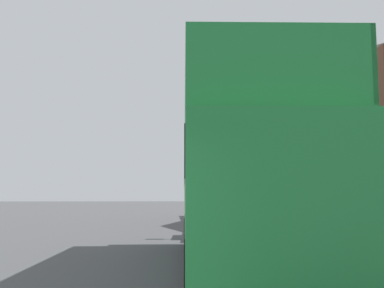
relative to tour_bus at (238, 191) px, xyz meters
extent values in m
plane|color=#4C4C4F|center=(-3.15, 14.83, -1.78)|extent=(144.00, 144.00, 0.00)
cube|color=#ADAAA3|center=(3.41, 11.83, -1.71)|extent=(3.36, 108.00, 0.14)
cube|color=brown|center=(8.09, 13.63, 1.42)|extent=(6.00, 21.52, 6.41)
pyramid|color=#473D38|center=(8.09, 13.63, 6.17)|extent=(6.00, 21.52, 3.08)
cube|color=#1E7A38|center=(0.00, -0.12, -0.27)|extent=(2.87, 10.43, 2.49)
cube|color=white|center=(-0.02, -0.64, -0.14)|extent=(2.72, 5.78, 0.45)
cube|color=black|center=(0.00, -0.12, 0.48)|extent=(2.87, 9.60, 0.70)
cube|color=#1E7A38|center=(0.00, -0.12, 1.03)|extent=(2.84, 9.60, 0.10)
cube|color=#1E7A38|center=(-1.22, -0.08, 1.62)|extent=(0.41, 9.51, 1.09)
cube|color=#1E7A38|center=(1.21, -0.17, 1.62)|extent=(0.41, 9.51, 1.09)
cube|color=#1E7A38|center=(-0.17, -4.84, 1.62)|extent=(2.50, 0.16, 1.09)
cube|color=#1E7A38|center=(0.14, 3.91, 1.62)|extent=(2.55, 1.54, 1.09)
cylinder|color=black|center=(-1.01, 3.12, -1.29)|extent=(0.32, 1.00, 0.99)
cylinder|color=black|center=(1.23, 3.04, -1.29)|extent=(0.32, 1.00, 0.99)
cylinder|color=black|center=(-1.23, -3.08, -1.29)|extent=(0.32, 1.00, 0.99)
cylinder|color=black|center=(1.01, -3.16, -1.29)|extent=(0.32, 1.00, 0.99)
cube|color=#9E9EA3|center=(0.60, 7.51, -1.25)|extent=(1.97, 4.35, 0.72)
cube|color=black|center=(0.60, 7.38, -0.63)|extent=(1.64, 2.12, 0.51)
cylinder|color=black|center=(-0.14, 8.87, -1.46)|extent=(0.23, 0.65, 0.64)
cylinder|color=black|center=(1.48, 8.78, -1.46)|extent=(0.23, 0.65, 0.64)
cylinder|color=black|center=(-0.27, 6.23, -1.46)|extent=(0.23, 0.65, 0.64)
cylinder|color=black|center=(1.34, 6.15, -1.46)|extent=(0.23, 0.65, 0.64)
cylinder|color=black|center=(2.33, -0.78, 0.27)|extent=(0.13, 0.13, 3.83)
cylinder|color=silver|center=(2.33, -0.78, 2.41)|extent=(0.32, 0.32, 0.45)
cone|color=black|center=(2.33, -0.78, 2.74)|extent=(0.35, 0.35, 0.22)
cylinder|color=black|center=(2.13, 6.83, 0.48)|extent=(0.13, 0.13, 4.24)
cylinder|color=silver|center=(2.13, 6.83, 2.82)|extent=(0.32, 0.32, 0.45)
cone|color=black|center=(2.13, 6.83, 3.16)|extent=(0.35, 0.35, 0.22)
camera|label=1|loc=(-1.64, -10.46, -0.06)|focal=42.00mm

